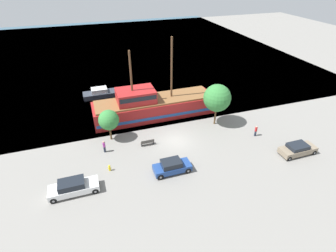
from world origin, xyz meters
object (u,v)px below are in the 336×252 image
at_px(pedestrian_walking_near, 104,147).
at_px(parked_car_curb_mid, 172,166).
at_px(bench_promenade_east, 148,142).
at_px(moored_boat_dockside, 102,93).
at_px(parked_car_curb_front, 298,149).
at_px(parked_car_curb_rear, 73,187).
at_px(pirate_ship, 153,105).
at_px(pedestrian_walking_far, 256,131).
at_px(fire_hydrant, 109,168).

bearing_deg(pedestrian_walking_near, parked_car_curb_mid, -42.05).
height_order(parked_car_curb_mid, bench_promenade_east, parked_car_curb_mid).
bearing_deg(moored_boat_dockside, bench_promenade_east, -76.65).
height_order(parked_car_curb_front, parked_car_curb_rear, parked_car_curb_rear).
distance_m(pirate_ship, moored_boat_dockside, 11.42).
distance_m(parked_car_curb_front, parked_car_curb_mid, 15.63).
bearing_deg(pedestrian_walking_near, parked_car_curb_rear, -122.91).
distance_m(pirate_ship, parked_car_curb_mid, 12.91).
bearing_deg(parked_car_curb_rear, bench_promenade_east, 31.07).
height_order(bench_promenade_east, pedestrian_walking_far, pedestrian_walking_far).
relative_size(moored_boat_dockside, parked_car_curb_rear, 1.34).
xyz_separation_m(pirate_ship, bench_promenade_east, (-2.74, -7.10, -1.28)).
bearing_deg(parked_car_curb_front, moored_boat_dockside, 131.03).
bearing_deg(fire_hydrant, pirate_ship, 52.39).
bearing_deg(pedestrian_walking_near, parked_car_curb_front, -19.30).
relative_size(parked_car_curb_front, pedestrian_walking_near, 2.80).
bearing_deg(pirate_ship, pedestrian_walking_near, -140.06).
height_order(parked_car_curb_front, parked_car_curb_mid, parked_car_curb_mid).
bearing_deg(fire_hydrant, pedestrian_walking_near, 91.57).
relative_size(parked_car_curb_rear, bench_promenade_east, 2.87).
bearing_deg(pedestrian_walking_far, moored_boat_dockside, 133.96).
xyz_separation_m(moored_boat_dockside, bench_promenade_east, (3.88, -16.34, -0.15)).
bearing_deg(pedestrian_walking_near, bench_promenade_east, -3.39).
distance_m(moored_boat_dockside, fire_hydrant, 19.68).
distance_m(parked_car_curb_mid, pedestrian_walking_far, 13.38).
xyz_separation_m(moored_boat_dockside, fire_hydrant, (-1.39, -19.63, -0.18)).
xyz_separation_m(moored_boat_dockside, parked_car_curb_rear, (-5.25, -21.85, 0.17)).
bearing_deg(bench_promenade_east, pedestrian_walking_near, 176.61).
bearing_deg(fire_hydrant, moored_boat_dockside, 85.96).
xyz_separation_m(parked_car_curb_rear, fire_hydrant, (3.87, 2.22, -0.35)).
height_order(moored_boat_dockside, parked_car_curb_mid, moored_boat_dockside).
xyz_separation_m(pirate_ship, parked_car_curb_mid, (-1.44, -12.79, -0.96)).
relative_size(parked_car_curb_front, parked_car_curb_rear, 0.92).
bearing_deg(fire_hydrant, parked_car_curb_front, -10.68).
xyz_separation_m(moored_boat_dockside, parked_car_curb_front, (20.71, -23.80, 0.11)).
xyz_separation_m(parked_car_curb_mid, bench_promenade_east, (-1.30, 5.69, -0.32)).
xyz_separation_m(pirate_ship, fire_hydrant, (-8.00, -10.39, -1.31)).
xyz_separation_m(parked_car_curb_mid, parked_car_curb_rear, (-10.43, 0.19, 0.00)).
height_order(parked_car_curb_mid, fire_hydrant, parked_car_curb_mid).
bearing_deg(fire_hydrant, pedestrian_walking_far, 2.32).
relative_size(fire_hydrant, bench_promenade_east, 0.45).
bearing_deg(pedestrian_walking_far, parked_car_curb_rear, -172.68).
relative_size(parked_car_curb_front, parked_car_curb_mid, 1.08).
height_order(moored_boat_dockside, parked_car_curb_front, moored_boat_dockside).
relative_size(parked_car_curb_rear, pedestrian_walking_near, 3.04).
bearing_deg(bench_promenade_east, parked_car_curb_rear, -148.93).
distance_m(parked_car_curb_front, parked_car_curb_rear, 26.03).
bearing_deg(pirate_ship, pedestrian_walking_far, -39.71).
relative_size(moored_boat_dockside, parked_car_curb_front, 1.45).
distance_m(parked_car_curb_rear, pedestrian_walking_near, 6.93).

